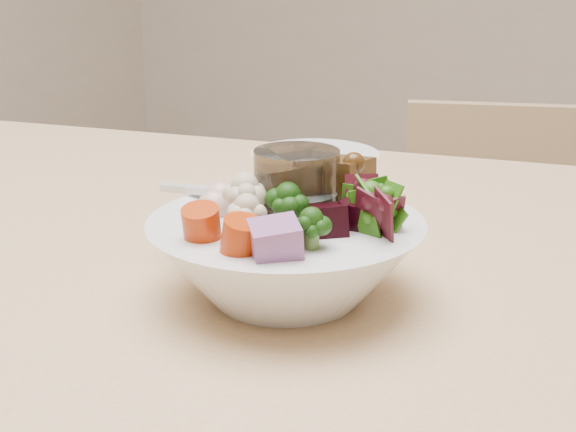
{
  "coord_description": "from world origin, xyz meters",
  "views": [
    {
      "loc": [
        0.39,
        -0.62,
        1.06
      ],
      "look_at": [
        0.13,
        -0.14,
        0.88
      ],
      "focal_mm": 50.0,
      "sensor_mm": 36.0,
      "label": 1
    }
  ],
  "objects": [
    {
      "name": "water_glass",
      "position": [
        0.12,
        -0.12,
        0.87
      ],
      "size": [
        0.06,
        0.06,
        0.11
      ],
      "color": "silver",
      "rests_on": "dining_table"
    },
    {
      "name": "side_bowl",
      "position": [
        0.02,
        0.11,
        0.84
      ],
      "size": [
        0.14,
        0.14,
        0.05
      ],
      "primitive_type": null,
      "color": "white",
      "rests_on": "dining_table"
    },
    {
      "name": "soup_spoon",
      "position": [
        0.05,
        -0.12,
        0.88
      ],
      "size": [
        0.1,
        0.05,
        0.02
      ],
      "rotation": [
        0.0,
        0.0,
        -0.32
      ],
      "color": "white",
      "rests_on": "food_bowl"
    },
    {
      "name": "food_bowl",
      "position": [
        0.13,
        -0.14,
        0.85
      ],
      "size": [
        0.2,
        0.2,
        0.11
      ],
      "color": "white",
      "rests_on": "dining_table"
    },
    {
      "name": "chair_far",
      "position": [
        0.15,
        0.59,
        0.47
      ],
      "size": [
        0.48,
        0.48,
        0.83
      ],
      "rotation": [
        0.0,
        0.0,
        0.32
      ],
      "color": "tan",
      "rests_on": "ground"
    }
  ]
}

